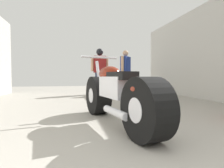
# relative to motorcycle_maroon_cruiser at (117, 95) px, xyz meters

# --- Properties ---
(ground_plane) EXTENTS (18.09, 18.09, 0.00)m
(ground_plane) POSITION_rel_motorcycle_maroon_cruiser_xyz_m (0.06, 1.53, -0.42)
(ground_plane) COLOR #9E998E
(garage_partition_right) EXTENTS (0.08, 8.29, 2.78)m
(garage_partition_right) POSITION_rel_motorcycle_maroon_cruiser_xyz_m (3.17, 1.53, 0.97)
(garage_partition_right) COLOR #B7B5AD
(garage_partition_right) RESTS_ON ground_plane
(motorcycle_maroon_cruiser) EXTENTS (0.78, 2.20, 1.02)m
(motorcycle_maroon_cruiser) POSITION_rel_motorcycle_maroon_cruiser_xyz_m (0.00, 0.00, 0.00)
(motorcycle_maroon_cruiser) COLOR black
(motorcycle_maroon_cruiser) RESTS_ON ground_plane
(mechanic_in_blue) EXTENTS (0.54, 0.58, 1.70)m
(mechanic_in_blue) POSITION_rel_motorcycle_maroon_cruiser_xyz_m (1.47, 4.38, 0.54)
(mechanic_in_blue) COLOR #4C4C4C
(mechanic_in_blue) RESTS_ON ground_plane
(mechanic_with_helmet) EXTENTS (0.68, 0.27, 1.74)m
(mechanic_with_helmet) POSITION_rel_motorcycle_maroon_cruiser_xyz_m (0.46, 4.45, 0.63)
(mechanic_with_helmet) COLOR #2D3851
(mechanic_with_helmet) RESTS_ON ground_plane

